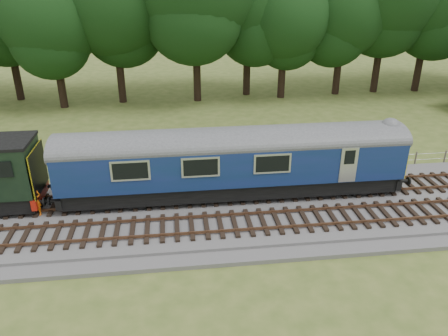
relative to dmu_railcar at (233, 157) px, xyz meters
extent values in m
plane|color=#465B21|center=(-1.71, -1.40, -2.61)|extent=(120.00, 120.00, 0.00)
cube|color=#4C4C4F|center=(-1.71, -1.40, -2.43)|extent=(70.00, 7.00, 0.35)
cube|color=brown|center=(-1.71, -0.72, -2.12)|extent=(66.50, 0.07, 0.14)
cube|color=brown|center=(-1.71, 0.72, -2.12)|extent=(66.50, 0.07, 0.14)
cube|color=brown|center=(-1.71, -3.72, -2.12)|extent=(66.50, 0.07, 0.14)
cube|color=brown|center=(-1.71, -2.28, -2.12)|extent=(66.50, 0.07, 0.14)
cube|color=black|center=(-0.01, 0.00, -1.55)|extent=(17.46, 2.52, 0.85)
cube|color=#0E284B|center=(-0.01, 0.00, -0.12)|extent=(18.00, 2.80, 2.05)
cube|color=yellow|center=(9.01, 0.00, -0.50)|extent=(0.06, 2.74, 1.30)
cube|color=black|center=(5.99, 0.00, -1.75)|extent=(2.60, 2.00, 0.55)
cube|color=black|center=(-6.01, 0.00, -1.75)|extent=(2.60, 2.00, 0.55)
cube|color=black|center=(-11.21, 0.00, 0.05)|extent=(2.40, 2.55, 2.60)
cube|color=#B31B0D|center=(-10.03, 0.00, -1.55)|extent=(0.25, 2.60, 0.55)
cube|color=yellow|center=(-9.89, 0.00, -0.15)|extent=(0.06, 2.55, 2.30)
imported|color=orange|center=(-10.04, -0.92, -1.39)|extent=(0.66, 0.46, 1.74)
camera|label=1|loc=(-3.03, -20.86, 9.08)|focal=35.00mm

